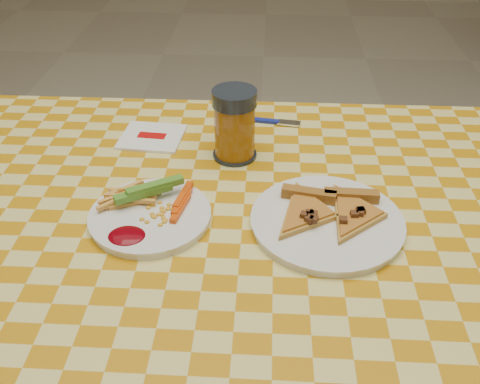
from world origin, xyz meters
The scene contains 8 objects.
table centered at (0.00, 0.00, 0.68)m, with size 1.28×0.88×0.76m.
plate_left centered at (-0.15, -0.02, 0.76)m, with size 0.20×0.20×0.01m, color white.
plate_right centered at (0.14, -0.02, 0.76)m, with size 0.25×0.25×0.01m, color white.
fries_veggies centered at (-0.16, 0.00, 0.78)m, with size 0.18×0.17×0.04m.
pizza_slices centered at (0.14, 0.00, 0.78)m, with size 0.21×0.20×0.02m.
drink_glass centered at (-0.03, 0.19, 0.82)m, with size 0.09×0.09×0.14m.
napkin centered at (-0.20, 0.25, 0.76)m, with size 0.14×0.13×0.01m.
fork centered at (0.03, 0.34, 0.76)m, with size 0.16×0.04×0.01m.
Camera 1 is at (0.03, -0.71, 1.31)m, focal length 40.00 mm.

